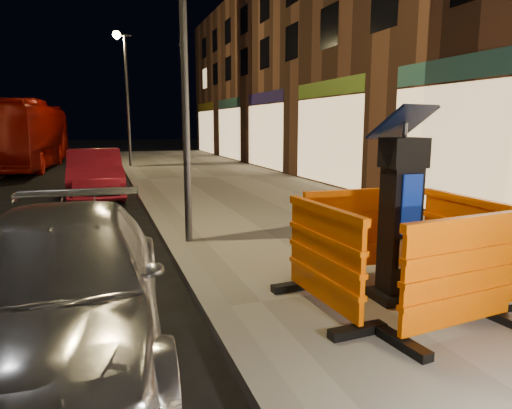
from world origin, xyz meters
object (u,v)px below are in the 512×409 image
object	(u,v)px
barrier_back	(355,232)
car_silver	(64,355)
barrier_bldgside	(465,244)
car_red	(96,197)
parking_kiosk	(401,211)
barrier_front	(460,277)
barrier_kerbside	(324,259)
bus_doubledecker	(25,169)

from	to	relation	value
barrier_back	car_silver	world-z (taller)	barrier_back
barrier_bldgside	car_red	world-z (taller)	barrier_bldgside
parking_kiosk	barrier_bldgside	distance (m)	1.06
car_silver	car_red	world-z (taller)	car_red
barrier_front	car_silver	distance (m)	3.83
car_red	barrier_back	bearing A→B (deg)	-71.42
barrier_bldgside	car_silver	world-z (taller)	barrier_bldgside
barrier_kerbside	barrier_bldgside	world-z (taller)	same
car_red	barrier_kerbside	bearing A→B (deg)	-78.14
barrier_front	barrier_bldgside	xyz separation A→B (m)	(0.95, 0.95, 0.00)
barrier_front	bus_doubledecker	size ratio (longest dim) A/B	0.13
barrier_front	barrier_bldgside	distance (m)	1.34
barrier_front	bus_doubledecker	bearing A→B (deg)	100.99
bus_doubledecker	barrier_back	bearing A→B (deg)	-67.51
parking_kiosk	barrier_front	size ratio (longest dim) A/B	1.40
parking_kiosk	barrier_front	world-z (taller)	parking_kiosk
car_red	bus_doubledecker	distance (m)	10.53
barrier_back	barrier_kerbside	size ratio (longest dim) A/B	1.00
barrier_back	bus_doubledecker	distance (m)	20.30
parking_kiosk	barrier_kerbside	size ratio (longest dim) A/B	1.40
parking_kiosk	bus_doubledecker	world-z (taller)	parking_kiosk
parking_kiosk	barrier_back	bearing A→B (deg)	88.55
parking_kiosk	barrier_kerbside	bearing A→B (deg)	178.55
barrier_kerbside	bus_doubledecker	world-z (taller)	bus_doubledecker
barrier_kerbside	bus_doubledecker	distance (m)	20.92
barrier_back	car_silver	distance (m)	3.76
barrier_bldgside	car_red	bearing A→B (deg)	23.52
barrier_kerbside	car_red	world-z (taller)	barrier_kerbside
parking_kiosk	barrier_front	xyz separation A→B (m)	(0.00, -0.95, -0.46)
barrier_bldgside	car_silver	size ratio (longest dim) A/B	0.32
barrier_kerbside	car_red	size ratio (longest dim) A/B	0.35
barrier_front	barrier_bldgside	size ratio (longest dim) A/B	1.00
car_silver	barrier_front	bearing A→B (deg)	-13.70
parking_kiosk	barrier_bldgside	size ratio (longest dim) A/B	1.40
parking_kiosk	car_silver	xyz separation A→B (m)	(-3.60, 0.15, -1.19)
barrier_bldgside	car_red	size ratio (longest dim) A/B	0.35
barrier_kerbside	barrier_bldgside	bearing A→B (deg)	-93.45
car_silver	barrier_bldgside	bearing A→B (deg)	1.40
barrier_kerbside	car_silver	xyz separation A→B (m)	(-2.65, 0.15, -0.73)
parking_kiosk	car_silver	bearing A→B (deg)	176.17
barrier_bldgside	bus_doubledecker	size ratio (longest dim) A/B	0.13
barrier_front	barrier_back	xyz separation A→B (m)	(0.00, 1.90, 0.00)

